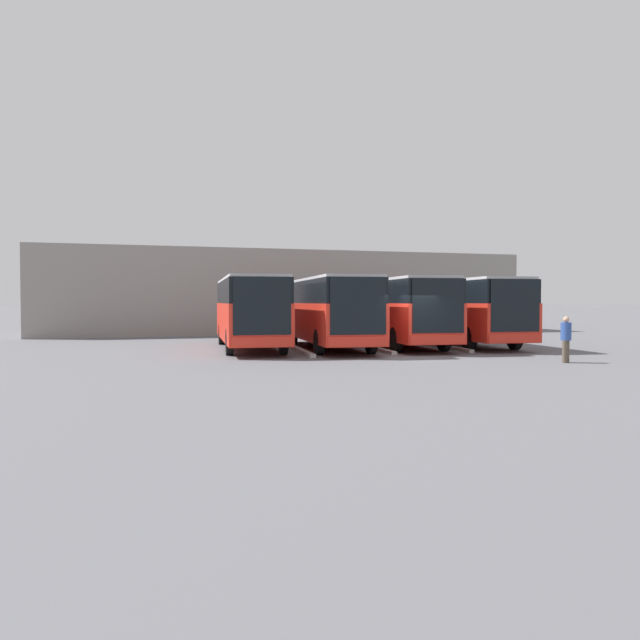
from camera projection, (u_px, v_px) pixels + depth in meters
ground_plane at (409, 357)px, 25.42m from camera, size 600.00×600.00×0.00m
bus_0 at (462, 309)px, 32.05m from camera, size 3.58×11.09×3.34m
curb_divider_0 at (445, 347)px, 30.03m from camera, size 0.79×5.92×0.15m
bus_1 at (396, 309)px, 31.05m from camera, size 3.58×11.09×3.34m
curb_divider_1 at (374, 348)px, 29.03m from camera, size 0.79×5.92×0.15m
bus_2 at (328, 310)px, 29.70m from camera, size 3.58×11.09×3.34m
curb_divider_2 at (300, 350)px, 27.68m from camera, size 0.79×5.92×0.15m
bus_3 at (249, 310)px, 29.50m from camera, size 3.58×11.09×3.34m
pedestrian at (566, 338)px, 22.93m from camera, size 0.52×0.52×1.70m
station_building at (276, 293)px, 48.36m from camera, size 34.13×16.20×5.78m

